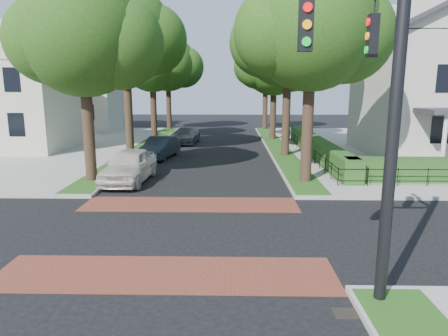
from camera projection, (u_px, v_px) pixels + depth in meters
The scene contains 22 objects.
ground at pixel (181, 231), 13.68m from camera, with size 120.00×120.00×0.00m, color black.
crosswalk_far at pixel (190, 204), 16.82m from camera, with size 9.00×2.20×0.01m, color brown.
crosswalk_near at pixel (166, 274), 10.55m from camera, with size 9.00×2.20×0.01m, color brown.
storm_drain at pixel (348, 314), 8.70m from camera, with size 0.65×0.45×0.01m, color black.
grass_strip_ne at pixel (277, 146), 32.26m from camera, with size 1.60×29.80×0.02m, color #214A15.
grass_strip_nw at pixel (144, 146), 32.47m from camera, with size 1.60×29.80×0.02m, color #214A15.
tree_right_near at pixel (313, 28), 19.15m from camera, with size 7.75×6.67×10.66m.
tree_right_mid at pixel (290, 40), 26.93m from camera, with size 8.25×7.09×11.22m.
tree_right_far at pixel (275, 64), 35.94m from camera, with size 7.25×6.23×9.74m.
tree_right_back at pixel (267, 65), 44.69m from camera, with size 7.50×6.45×10.20m.
tree_left_near at pixel (86, 37), 19.43m from camera, with size 7.50×6.45×10.20m.
tree_left_mid at pixel (127, 35), 27.07m from camera, with size 8.00×6.88×11.48m.
tree_left_far at pixel (153, 62), 36.10m from camera, with size 7.00×6.02×9.86m.
tree_left_back at pixel (169, 64), 44.88m from camera, with size 7.75×6.66×10.44m.
hedge_main_road at pixel (316, 147), 28.08m from camera, with size 1.00×18.00×1.20m, color #1B4417.
fence_main_road at pixel (305, 149), 28.13m from camera, with size 0.06×18.00×0.90m, color black, non-canonical shape.
house_left_near at pixel (8, 85), 30.62m from camera, with size 10.00×9.00×10.14m.
house_left_far at pixel (77, 86), 44.34m from camera, with size 10.00×9.00×10.14m.
traffic_signal at pixel (383, 94), 8.33m from camera, with size 2.17×2.00×8.00m.
parked_car_front at pixel (129, 166), 20.69m from camera, with size 2.04×5.06×1.72m, color silver.
parked_car_middle at pixel (160, 147), 27.74m from camera, with size 1.58×4.54×1.50m, color #1F272F.
parked_car_rear at pixel (186, 135), 35.30m from camera, with size 1.94×4.78×1.39m, color slate.
Camera 1 is at (1.74, -12.95, 4.85)m, focal length 32.00 mm.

